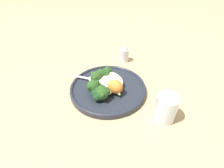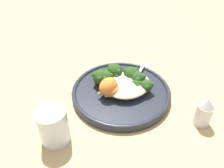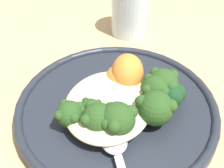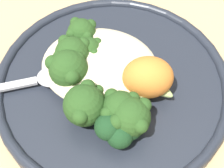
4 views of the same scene
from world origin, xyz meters
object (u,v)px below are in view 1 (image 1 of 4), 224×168
Objects in this scene: broccoli_stalk_7 at (105,92)px; sweet_potato_chunk_1 at (115,87)px; broccoli_stalk_2 at (103,77)px; kale_tuft at (99,94)px; broccoli_stalk_1 at (110,81)px; broccoli_stalk_5 at (97,87)px; salt_shaker at (125,53)px; broccoli_stalk_3 at (100,79)px; broccoli_stalk_0 at (109,74)px; broccoli_stalk_4 at (100,87)px; quinoa_mound at (106,80)px; water_glass at (166,108)px; sweet_potato_chunk_0 at (115,87)px; plate at (108,89)px; broccoli_stalk_6 at (104,90)px; spoon at (92,79)px.

sweet_potato_chunk_1 is at bearing -179.56° from broccoli_stalk_7.
kale_tuft is at bearing 134.45° from broccoli_stalk_2.
sweet_potato_chunk_1 is at bearing 178.49° from broccoli_stalk_1.
salt_shaker is at bearing -117.38° from broccoli_stalk_5.
broccoli_stalk_0 is at bearing -94.59° from broccoli_stalk_3.
broccoli_stalk_5 reaches higher than broccoli_stalk_7.
broccoli_stalk_1 is 2.47× the size of sweet_potato_chunk_1.
kale_tuft is at bearing 87.65° from broccoli_stalk_4.
quinoa_mound is at bearing -128.17° from broccoli_stalk_5.
broccoli_stalk_1 is at bearing -178.70° from water_glass.
broccoli_stalk_4 is 0.05m from sweet_potato_chunk_0.
broccoli_stalk_3 is at bearing -173.45° from water_glass.
sweet_potato_chunk_1 is (0.04, 0.03, 0.00)m from broccoli_stalk_4.
broccoli_stalk_3 and broccoli_stalk_5 have the same top height.
sweet_potato_chunk_1 is (0.03, -0.00, 0.03)m from plate.
kale_tuft is (-0.01, -0.02, -0.00)m from broccoli_stalk_7.
plate is 5.62× the size of sweet_potato_chunk_1.
plate is 0.05m from broccoli_stalk_6.
quinoa_mound is 2.40× the size of sweet_potato_chunk_0.
broccoli_stalk_5 is at bearing 23.81° from broccoli_stalk_4.
broccoli_stalk_7 is at bearing 147.73° from broccoli_stalk_2.
broccoli_stalk_3 is 1.57× the size of broccoli_stalk_4.
broccoli_stalk_2 is 0.06m from broccoli_stalk_5.
water_glass is at bearing -31.55° from salt_shaker.
broccoli_stalk_3 is at bearing -168.78° from plate.
broccoli_stalk_5 is 1.08× the size of broccoli_stalk_6.
sweet_potato_chunk_0 reaches higher than sweet_potato_chunk_1.
spoon is at bearing -171.78° from plate.
broccoli_stalk_3 is at bearing 131.27° from kale_tuft.
kale_tuft is (0.05, -0.06, -0.00)m from broccoli_stalk_3.
broccoli_stalk_0 is 1.29× the size of broccoli_stalk_4.
broccoli_stalk_4 is 0.24m from salt_shaker.
sweet_potato_chunk_1 reaches higher than plate.
broccoli_stalk_2 reaches higher than broccoli_stalk_0.
plate is 2.08× the size of quinoa_mound.
quinoa_mound is 0.98× the size of broccoli_stalk_3.
broccoli_stalk_1 reaches higher than quinoa_mound.
kale_tuft is (0.02, -0.06, 0.03)m from plate.
sweet_potato_chunk_1 is at bearing -60.45° from salt_shaker.
plate is 0.04m from broccoli_stalk_3.
broccoli_stalk_7 is 0.90× the size of spoon.
broccoli_stalk_4 is 1.75× the size of kale_tuft.
broccoli_stalk_2 is at bearing -113.71° from broccoli_stalk_6.
spoon is at bearing -86.91° from salt_shaker.
plate is 2.46× the size of broccoli_stalk_0.
broccoli_stalk_5 is 0.06m from sweet_potato_chunk_0.
broccoli_stalk_1 is 1.22× the size of broccoli_stalk_5.
kale_tuft is (-0.00, -0.02, -0.00)m from broccoli_stalk_6.
sweet_potato_chunk_1 is (0.05, -0.01, 0.00)m from quinoa_mound.
plate is 0.03m from quinoa_mound.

